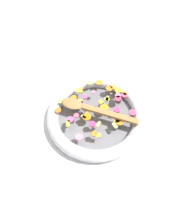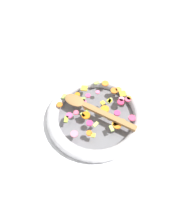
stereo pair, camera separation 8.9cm
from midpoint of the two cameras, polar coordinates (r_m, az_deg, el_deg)
name	(u,v)px [view 1 (the left image)]	position (r m, az deg, el deg)	size (l,w,h in m)	color
ground_plane	(96,118)	(0.94, -2.73, -1.90)	(4.00, 4.00, 0.00)	silver
skillet	(96,116)	(0.92, -2.78, -1.18)	(0.41, 0.41, 0.05)	slate
chopped_vegetables	(99,107)	(0.90, -1.97, 1.14)	(0.31, 0.27, 0.01)	orange
wooden_spoon	(91,109)	(0.89, -4.17, 0.62)	(0.20, 0.30, 0.01)	olive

